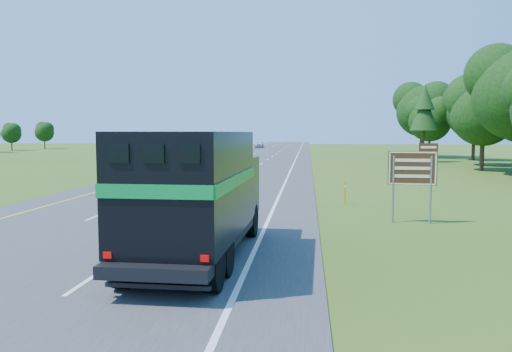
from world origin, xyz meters
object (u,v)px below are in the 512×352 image
Objects in this scene: far_car at (259,144)px; horse_truck at (197,192)px; exit_sign at (413,171)px; white_suv at (223,155)px.

horse_truck is at bearing -88.94° from far_car.
horse_truck is 1.58× the size of far_car.
far_car is 97.15m from exit_sign.
far_car is at bearing 93.71° from white_suv.
horse_truck is 2.56× the size of exit_sign.
white_suv is 42.77m from exit_sign.
far_car is at bearing 96.16° from horse_truck.
horse_truck is 102.87m from far_car.
white_suv is at bearing 100.40° from horse_truck.
horse_truck reaches higher than exit_sign.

